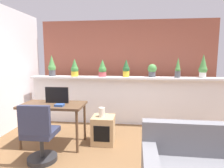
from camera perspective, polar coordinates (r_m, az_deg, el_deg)
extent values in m
cube|color=white|center=(4.58, 3.94, -5.05)|extent=(4.44, 0.16, 1.08)
cube|color=white|center=(4.45, 3.98, 1.85)|extent=(4.44, 0.37, 0.04)
cube|color=#9E5442|center=(5.07, 4.32, 4.33)|extent=(4.44, 0.10, 2.50)
cylinder|color=#4C4C51|center=(4.87, -17.27, 3.11)|extent=(0.15, 0.15, 0.14)
sphere|color=#4C9347|center=(4.87, -17.33, 4.58)|extent=(0.18, 0.18, 0.18)
cone|color=#4C9347|center=(4.86, -17.41, 6.61)|extent=(0.15, 0.15, 0.27)
cylinder|color=gold|center=(4.62, -10.94, 2.93)|extent=(0.17, 0.17, 0.12)
sphere|color=#3D843D|center=(4.61, -10.98, 4.30)|extent=(0.17, 0.17, 0.17)
cone|color=#3D843D|center=(4.60, -11.02, 6.06)|extent=(0.15, 0.15, 0.21)
cylinder|color=#B7474C|center=(4.52, -2.82, 2.88)|extent=(0.18, 0.18, 0.11)
sphere|color=#3D843D|center=(4.51, -2.83, 4.23)|extent=(0.18, 0.18, 0.18)
cone|color=#3D843D|center=(4.50, -2.84, 5.98)|extent=(0.15, 0.15, 0.20)
cylinder|color=gold|center=(4.45, 4.19, 2.95)|extent=(0.15, 0.15, 0.13)
sphere|color=#235B2D|center=(4.44, 4.20, 4.41)|extent=(0.16, 0.16, 0.16)
cone|color=#235B2D|center=(4.43, 4.22, 6.07)|extent=(0.14, 0.14, 0.19)
cylinder|color=#4C4C51|center=(4.50, 11.75, 2.77)|extent=(0.15, 0.15, 0.12)
sphere|color=#4C9347|center=(4.49, 11.80, 4.49)|extent=(0.20, 0.20, 0.20)
cylinder|color=#4C4C51|center=(4.51, 18.81, 2.71)|extent=(0.12, 0.12, 0.14)
sphere|color=#4C9347|center=(4.50, 18.87, 4.06)|extent=(0.11, 0.11, 0.11)
cone|color=#4C9347|center=(4.50, 18.95, 5.92)|extent=(0.10, 0.10, 0.25)
cylinder|color=silver|center=(4.69, 25.21, 2.41)|extent=(0.14, 0.14, 0.12)
sphere|color=#4C9347|center=(4.69, 25.29, 3.80)|extent=(0.18, 0.18, 0.18)
cone|color=#4C9347|center=(4.68, 25.43, 6.11)|extent=(0.15, 0.15, 0.31)
cylinder|color=brown|center=(3.69, -25.72, -12.00)|extent=(0.04, 0.04, 0.71)
cylinder|color=brown|center=(3.29, -10.33, -13.77)|extent=(0.04, 0.04, 0.71)
cylinder|color=brown|center=(4.10, -21.97, -9.83)|extent=(0.04, 0.04, 0.71)
cylinder|color=brown|center=(3.74, -8.09, -11.02)|extent=(0.04, 0.04, 0.71)
cube|color=brown|center=(3.57, -17.07, -5.94)|extent=(1.10, 0.60, 0.04)
cube|color=black|center=(3.59, -15.98, -3.16)|extent=(0.42, 0.04, 0.29)
cylinder|color=#262628|center=(3.31, -19.86, -20.01)|extent=(0.44, 0.44, 0.07)
cylinder|color=#333333|center=(3.23, -20.04, -16.78)|extent=(0.06, 0.06, 0.34)
cube|color=#2D334C|center=(3.15, -20.22, -13.29)|extent=(0.44, 0.44, 0.08)
cube|color=#2D334C|center=(2.90, -21.99, -9.94)|extent=(0.44, 0.09, 0.42)
cube|color=tan|center=(3.62, -2.57, -13.33)|extent=(0.40, 0.40, 0.50)
cube|color=black|center=(3.45, -3.08, -14.45)|extent=(0.28, 0.04, 0.28)
cylinder|color=silver|center=(3.50, -3.06, -8.31)|extent=(0.11, 0.11, 0.17)
cube|color=#2D4C8C|center=(3.36, -15.26, -6.05)|extent=(0.15, 0.12, 0.04)
cube|color=slate|center=(2.64, 26.65, -14.34)|extent=(1.56, 0.18, 0.40)
cube|color=slate|center=(2.28, 11.17, -20.58)|extent=(0.17, 0.76, 0.16)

